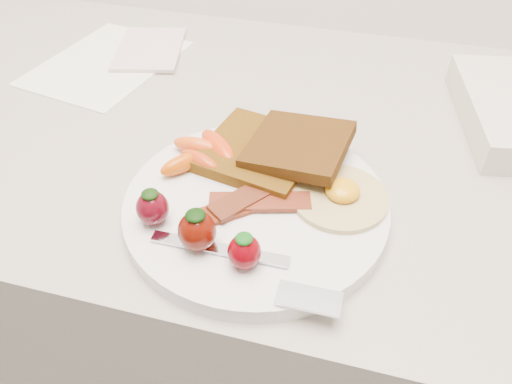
# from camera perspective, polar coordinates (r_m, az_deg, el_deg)

# --- Properties ---
(counter) EXTENTS (2.00, 0.60, 0.90)m
(counter) POSITION_cam_1_polar(r_m,az_deg,el_deg) (0.97, 2.46, -15.07)
(counter) COLOR gray
(counter) RESTS_ON ground
(plate) EXTENTS (0.27, 0.27, 0.02)m
(plate) POSITION_cam_1_polar(r_m,az_deg,el_deg) (0.51, 0.00, -1.56)
(plate) COLOR white
(plate) RESTS_ON counter
(toast_lower) EXTENTS (0.14, 0.14, 0.01)m
(toast_lower) POSITION_cam_1_polar(r_m,az_deg,el_deg) (0.56, 0.33, 4.67)
(toast_lower) COLOR black
(toast_lower) RESTS_ON plate
(toast_upper) EXTENTS (0.12, 0.12, 0.02)m
(toast_upper) POSITION_cam_1_polar(r_m,az_deg,el_deg) (0.54, 4.86, 5.33)
(toast_upper) COLOR black
(toast_upper) RESTS_ON toast_lower
(fried_egg) EXTENTS (0.12, 0.12, 0.02)m
(fried_egg) POSITION_cam_1_polar(r_m,az_deg,el_deg) (0.51, 9.62, -0.38)
(fried_egg) COLOR beige
(fried_egg) RESTS_ON plate
(bacon_strips) EXTENTS (0.12, 0.11, 0.01)m
(bacon_strips) POSITION_cam_1_polar(r_m,az_deg,el_deg) (0.50, -0.42, -0.92)
(bacon_strips) COLOR #48120C
(bacon_strips) RESTS_ON plate
(baby_carrots) EXTENTS (0.08, 0.10, 0.02)m
(baby_carrots) POSITION_cam_1_polar(r_m,az_deg,el_deg) (0.55, -6.22, 4.47)
(baby_carrots) COLOR #E35017
(baby_carrots) RESTS_ON plate
(strawberries) EXTENTS (0.13, 0.06, 0.04)m
(strawberries) POSITION_cam_1_polar(r_m,az_deg,el_deg) (0.46, -7.03, -4.13)
(strawberries) COLOR #490510
(strawberries) RESTS_ON plate
(fork) EXTENTS (0.18, 0.05, 0.00)m
(fork) POSITION_cam_1_polar(r_m,az_deg,el_deg) (0.44, 0.25, -8.93)
(fork) COLOR silver
(fork) RESTS_ON plate
(paper_sheet) EXTENTS (0.21, 0.25, 0.00)m
(paper_sheet) POSITION_cam_1_polar(r_m,az_deg,el_deg) (0.81, -16.69, 13.97)
(paper_sheet) COLOR white
(paper_sheet) RESTS_ON counter
(notepad) EXTENTS (0.13, 0.16, 0.01)m
(notepad) POSITION_cam_1_polar(r_m,az_deg,el_deg) (0.83, -12.04, 15.70)
(notepad) COLOR beige
(notepad) RESTS_ON paper_sheet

